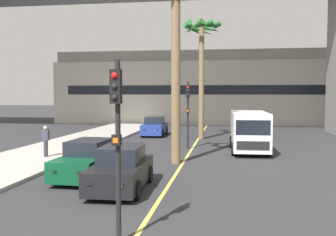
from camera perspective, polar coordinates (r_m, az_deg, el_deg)
sidewalk_left at (r=19.31m, az=-23.38°, el=-6.76°), size 4.80×80.00×0.15m
lane_stripe_center at (r=24.42m, az=3.55°, el=-4.52°), size 0.14×56.00×0.01m
pier_building_backdrop at (r=46.14m, az=6.01°, el=4.31°), size 35.07×8.04×8.23m
car_queue_front at (r=32.04m, az=-1.98°, el=-1.30°), size 1.94×4.15×1.56m
car_queue_second at (r=14.17m, az=-6.88°, el=-7.51°), size 1.95×4.16×1.56m
car_queue_third at (r=16.24m, az=-11.60°, el=-6.14°), size 1.91×4.14×1.56m
delivery_van at (r=23.40m, az=11.84°, el=-1.78°), size 2.24×5.29×2.36m
traffic_light_median_near at (r=8.82m, az=-7.49°, el=-1.17°), size 0.24×0.37×4.20m
traffic_light_median_far at (r=24.11m, az=2.93°, el=1.84°), size 0.24×0.37×4.20m
palm_tree_near_median at (r=29.68m, az=4.97°, el=10.69°), size 2.95×2.95×8.96m
palm_tree_mid_median at (r=19.36m, az=1.13°, el=14.50°), size 2.89×2.99×9.35m
pedestrian_near_crosswalk at (r=21.33m, az=-17.52°, el=-3.17°), size 0.34×0.22×1.62m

